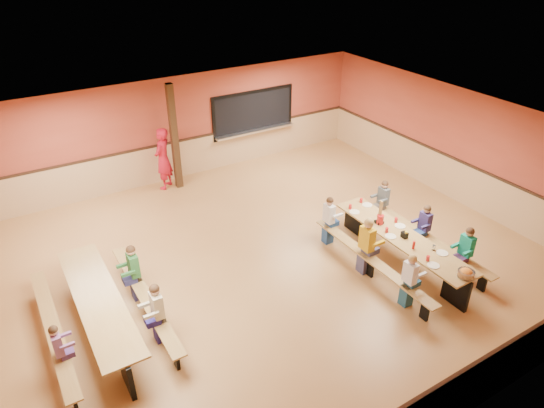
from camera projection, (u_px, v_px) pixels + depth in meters
ground at (262, 262)px, 10.83m from camera, size 12.00×12.00×0.00m
room_envelope at (261, 236)px, 10.49m from camera, size 12.04×10.04×3.02m
kitchen_pass_through at (253, 114)px, 14.95m from camera, size 2.78×0.28×1.38m
structural_post at (174, 138)px, 13.27m from camera, size 0.18×0.18×3.00m
cafeteria_table_main at (401, 244)px, 10.52m from camera, size 1.91×3.70×0.74m
cafeteria_table_second at (100, 307)px, 8.77m from camera, size 1.91×3.70×0.74m
seated_child_white_left at (409, 281)px, 9.34m from camera, size 0.35×0.29×1.17m
seated_adult_yellow at (366, 246)px, 10.23m from camera, size 0.42×0.34×1.31m
seated_child_grey_left at (329, 221)px, 11.24m from camera, size 0.36×0.29×1.18m
seated_child_teal_right at (465, 253)px, 10.10m from camera, size 0.37×0.30×1.20m
seated_child_navy_right at (424, 229)px, 10.96m from camera, size 0.35×0.28×1.16m
seated_child_char_right at (382, 203)px, 11.97m from camera, size 0.35×0.29×1.18m
seated_child_purple_sec at (60, 353)px, 7.80m from camera, size 0.32×0.26×1.10m
seated_child_green_sec at (135, 273)px, 9.50m from camera, size 0.38×0.31×1.23m
seated_child_tan_sec at (158, 313)px, 8.51m from camera, size 0.37×0.31×1.22m
standing_woman at (163, 159)px, 13.53m from camera, size 0.77×0.76×1.79m
punch_pitcher at (380, 219)px, 10.79m from camera, size 0.16×0.16×0.22m
chip_bowl at (466, 273)px, 9.17m from camera, size 0.32×0.32×0.15m
napkin_dispenser at (404, 235)px, 10.33m from camera, size 0.10×0.14×0.13m
condiment_mustard at (406, 235)px, 10.29m from camera, size 0.06×0.06×0.17m
condiment_ketchup at (414, 245)px, 9.96m from camera, size 0.06×0.06×0.17m
table_paddle at (380, 218)px, 10.80m from camera, size 0.16×0.16×0.56m
place_settings at (402, 234)px, 10.39m from camera, size 0.65×3.30×0.11m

